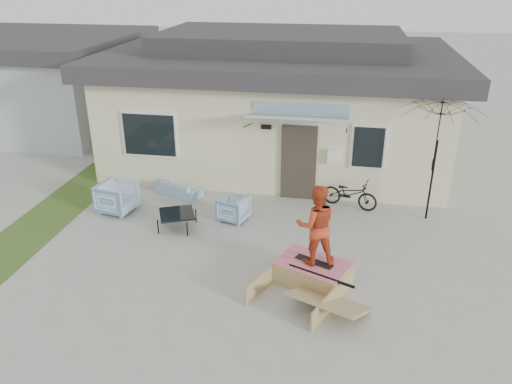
% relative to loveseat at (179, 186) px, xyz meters
% --- Properties ---
extents(ground, '(90.00, 90.00, 0.00)m').
position_rel_loveseat_xyz_m(ground, '(2.32, -4.09, -0.26)').
color(ground, '#9A9C91').
rests_on(ground, ground).
extents(grass_strip, '(1.40, 8.00, 0.01)m').
position_rel_loveseat_xyz_m(grass_strip, '(-2.88, -2.09, -0.26)').
color(grass_strip, '#35531F').
rests_on(grass_strip, ground).
extents(house, '(10.80, 8.49, 4.10)m').
position_rel_loveseat_xyz_m(house, '(2.32, 3.90, 1.68)').
color(house, beige).
rests_on(house, ground).
extents(neighbor_house, '(8.60, 7.60, 3.50)m').
position_rel_loveseat_xyz_m(neighbor_house, '(-8.18, 5.91, 1.52)').
color(neighbor_house, '#A5B1B8').
rests_on(neighbor_house, ground).
extents(loveseat, '(1.40, 0.87, 0.53)m').
position_rel_loveseat_xyz_m(loveseat, '(0.00, 0.00, 0.00)').
color(loveseat, teal).
rests_on(loveseat, ground).
extents(armchair_left, '(0.95, 0.99, 0.89)m').
position_rel_loveseat_xyz_m(armchair_left, '(-1.24, -1.31, 0.18)').
color(armchair_left, teal).
rests_on(armchair_left, ground).
extents(armchair_right, '(0.79, 0.82, 0.70)m').
position_rel_loveseat_xyz_m(armchair_right, '(1.85, -1.24, 0.08)').
color(armchair_right, teal).
rests_on(armchair_right, ground).
extents(coffee_table, '(1.08, 1.08, 0.40)m').
position_rel_loveseat_xyz_m(coffee_table, '(0.59, -1.91, -0.06)').
color(coffee_table, black).
rests_on(coffee_table, ground).
extents(bicycle, '(1.59, 0.94, 0.96)m').
position_rel_loveseat_xyz_m(bicycle, '(4.74, 0.03, 0.22)').
color(bicycle, black).
rests_on(bicycle, ground).
extents(patio_umbrella, '(2.29, 2.16, 2.20)m').
position_rel_loveseat_xyz_m(patio_umbrella, '(6.69, -0.30, 1.49)').
color(patio_umbrella, black).
rests_on(patio_umbrella, ground).
extents(skate_ramp, '(2.01, 2.25, 0.46)m').
position_rel_loveseat_xyz_m(skate_ramp, '(4.04, -3.70, -0.03)').
color(skate_ramp, '#9A814F').
rests_on(skate_ramp, ground).
extents(skateboard, '(0.82, 0.52, 0.05)m').
position_rel_loveseat_xyz_m(skateboard, '(4.05, -3.66, 0.23)').
color(skateboard, black).
rests_on(skateboard, skate_ramp).
extents(skater, '(0.94, 0.80, 1.66)m').
position_rel_loveseat_xyz_m(skater, '(4.05, -3.66, 1.08)').
color(skater, '#B73E1F').
rests_on(skater, skateboard).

